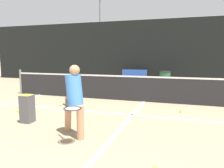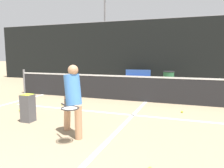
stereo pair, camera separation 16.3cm
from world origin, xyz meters
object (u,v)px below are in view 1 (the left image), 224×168
object	(u,v)px
courtside_bench	(134,77)
trash_bin	(165,79)
ball_hopper	(27,108)
player_practicing	(74,98)

from	to	relation	value
courtside_bench	trash_bin	size ratio (longest dim) A/B	1.80
ball_hopper	trash_bin	distance (m)	8.36
ball_hopper	courtside_bench	size ratio (longest dim) A/B	0.48
trash_bin	ball_hopper	bearing A→B (deg)	-109.26
player_practicing	trash_bin	size ratio (longest dim) A/B	1.82
player_practicing	trash_bin	bearing A→B (deg)	119.75
courtside_bench	trash_bin	bearing A→B (deg)	-11.73
courtside_bench	trash_bin	xyz separation A→B (m)	(1.76, -0.14, -0.05)
trash_bin	courtside_bench	bearing A→B (deg)	175.31
player_practicing	courtside_bench	bearing A→B (deg)	131.74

